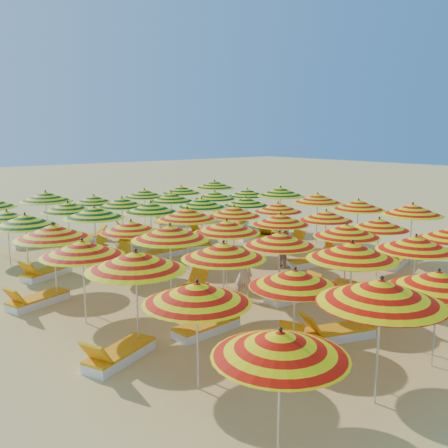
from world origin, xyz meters
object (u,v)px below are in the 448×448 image
at_px(umbrella_32, 151,207).
at_px(lounger_21, 258,237).
at_px(umbrella_12, 136,261).
at_px(lounger_4, 393,310).
at_px(lounger_12, 185,291).
at_px(lounger_13, 313,261).
at_px(umbrella_34, 246,201).
at_px(umbrella_8, 352,251).
at_px(umbrella_25, 131,227).
at_px(umbrella_18, 82,248).
at_px(umbrella_0, 280,344).
at_px(umbrella_26, 187,214).
at_px(umbrella_22, 326,215).
at_px(umbrella_20, 227,227).
at_px(umbrella_7, 295,278).
at_px(umbrella_2, 438,280).
at_px(umbrella_37, 68,207).
at_px(lounger_27, 236,225).
at_px(umbrella_39, 171,197).
at_px(lounger_20, 191,247).
at_px(umbrella_15, 347,231).
at_px(umbrella_36, 7,216).
at_px(umbrella_40, 215,195).
at_px(lounger_15, 37,300).
at_px(lounger_16, 289,245).
at_px(umbrella_47, 214,184).
at_px(umbrella_13, 224,251).
at_px(lounger_19, 166,252).
at_px(lounger_17, 46,273).
at_px(lounger_22, 271,234).
at_px(lounger_31, 171,224).
at_px(umbrella_1, 381,292).
at_px(lounger_25, 161,237).
at_px(beachgoer_b, 284,248).
at_px(lounger_9, 294,294).
at_px(lounger_2, 276,359).
at_px(umbrella_45, 144,193).
at_px(umbrella_16, 379,224).
at_px(lounger_29, 87,237).
at_px(umbrella_27, 234,211).
at_px(umbrella_19, 170,232).
at_px(umbrella_24, 53,232).
at_px(umbrella_35, 281,192).
at_px(lounger_23, 87,249).
at_px(lounger_28, 37,242).
at_px(umbrella_33, 202,203).
at_px(umbrella_14, 280,239).
at_px(lounger_30, 133,229).
at_px(umbrella_30, 25,221).
at_px(umbrella_17, 412,210).
at_px(umbrella_41, 247,192).
at_px(umbrella_43, 46,197).
at_px(lounger_24, 134,241).
at_px(umbrella_23, 358,205).

distance_m(umbrella_32, lounger_21, 5.51).
relative_size(umbrella_12, lounger_4, 1.42).
relative_size(lounger_12, lounger_13, 1.00).
distance_m(umbrella_32, umbrella_34, 4.70).
relative_size(umbrella_8, umbrella_25, 1.08).
bearing_deg(umbrella_18, umbrella_0, -90.81).
bearing_deg(umbrella_26, umbrella_22, -31.39).
bearing_deg(umbrella_20, umbrella_7, -113.83).
bearing_deg(umbrella_2, lounger_4, 48.14).
bearing_deg(umbrella_37, umbrella_32, -48.14).
height_order(umbrella_26, lounger_27, umbrella_26).
xyz_separation_m(umbrella_39, lounger_20, (-0.60, -2.35, -1.73)).
bearing_deg(umbrella_15, umbrella_36, 126.55).
distance_m(umbrella_40, lounger_15, 11.19).
distance_m(umbrella_0, lounger_16, 13.63).
distance_m(umbrella_47, lounger_15, 14.26).
relative_size(umbrella_18, lounger_15, 1.33).
height_order(umbrella_0, umbrella_13, umbrella_13).
relative_size(umbrella_7, lounger_19, 1.14).
xyz_separation_m(umbrella_25, lounger_17, (-1.94, 2.33, -1.66)).
xyz_separation_m(lounger_22, lounger_31, (-2.10, 5.05, 0.00)).
height_order(umbrella_1, umbrella_15, umbrella_1).
relative_size(lounger_25, lounger_31, 0.98).
height_order(lounger_21, lounger_31, same).
distance_m(lounger_20, lounger_31, 5.33).
bearing_deg(beachgoer_b, lounger_9, 149.07).
bearing_deg(umbrella_13, lounger_2, -102.61).
relative_size(umbrella_1, umbrella_45, 0.95).
bearing_deg(umbrella_2, umbrella_47, 66.48).
height_order(umbrella_0, umbrella_16, umbrella_0).
xyz_separation_m(umbrella_20, umbrella_34, (4.84, 4.57, -0.13)).
bearing_deg(lounger_29, umbrella_27, -56.31).
relative_size(umbrella_19, lounger_4, 1.50).
xyz_separation_m(lounger_20, lounger_29, (-2.52, 4.34, 0.00)).
height_order(umbrella_2, umbrella_34, umbrella_2).
relative_size(umbrella_24, beachgoer_b, 1.79).
height_order(umbrella_0, umbrella_35, umbrella_35).
bearing_deg(lounger_23, lounger_28, 106.99).
xyz_separation_m(umbrella_7, umbrella_33, (4.60, 9.38, 0.13)).
bearing_deg(lounger_4, umbrella_39, -110.91).
distance_m(umbrella_1, lounger_29, 16.05).
relative_size(umbrella_13, umbrella_22, 1.04).
xyz_separation_m(umbrella_14, lounger_30, (1.79, 11.50, -1.69)).
bearing_deg(umbrella_33, umbrella_30, 179.81).
relative_size(lounger_2, lounger_31, 1.02).
height_order(umbrella_17, lounger_4, umbrella_17).
height_order(umbrella_2, umbrella_41, umbrella_2).
xyz_separation_m(umbrella_20, umbrella_43, (-2.10, 9.40, 0.15)).
distance_m(umbrella_41, lounger_24, 6.54).
distance_m(umbrella_23, umbrella_41, 6.77).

